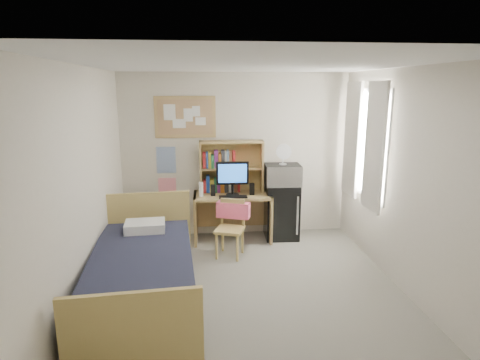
{
  "coord_description": "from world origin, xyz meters",
  "views": [
    {
      "loc": [
        -0.57,
        -4.22,
        2.37
      ],
      "look_at": [
        -0.02,
        1.2,
        1.11
      ],
      "focal_mm": 30.0,
      "sensor_mm": 36.0,
      "label": 1
    }
  ],
  "objects": [
    {
      "name": "microwave",
      "position": [
        0.71,
        1.8,
        1.04
      ],
      "size": [
        0.56,
        0.44,
        0.32
      ],
      "primitive_type": "cube",
      "rotation": [
        0.0,
        0.0,
        -0.04
      ],
      "color": "silver",
      "rests_on": "mini_fridge"
    },
    {
      "name": "curtain_left",
      "position": [
        1.72,
        0.8,
        1.6
      ],
      "size": [
        0.04,
        0.55,
        1.7
      ],
      "primitive_type": "cube",
      "color": "white",
      "rests_on": "wall_right"
    },
    {
      "name": "ceiling",
      "position": [
        0.0,
        0.0,
        2.6
      ],
      "size": [
        3.6,
        4.2,
        0.02
      ],
      "primitive_type": "cube",
      "color": "white",
      "rests_on": "wall_back"
    },
    {
      "name": "bulletin_board",
      "position": [
        -0.78,
        2.08,
        1.92
      ],
      "size": [
        0.94,
        0.03,
        0.64
      ],
      "primitive_type": "cube",
      "color": "tan",
      "rests_on": "wall_back"
    },
    {
      "name": "wall_back",
      "position": [
        0.0,
        2.1,
        1.3
      ],
      "size": [
        3.6,
        0.04,
        2.6
      ],
      "primitive_type": "cube",
      "color": "silver",
      "rests_on": "floor"
    },
    {
      "name": "poster_wave",
      "position": [
        -1.1,
        2.09,
        1.25
      ],
      "size": [
        0.3,
        0.01,
        0.42
      ],
      "primitive_type": "cube",
      "color": "#274F9F",
      "rests_on": "wall_back"
    },
    {
      "name": "keyboard",
      "position": [
        -0.08,
        1.58,
        0.76
      ],
      "size": [
        0.43,
        0.14,
        0.02
      ],
      "primitive_type": "cube",
      "rotation": [
        0.0,
        0.0,
        -0.02
      ],
      "color": "black",
      "rests_on": "desk"
    },
    {
      "name": "speaker_left",
      "position": [
        -0.38,
        1.73,
        0.83
      ],
      "size": [
        0.07,
        0.07,
        0.17
      ],
      "primitive_type": "cube",
      "rotation": [
        0.0,
        0.0,
        -0.02
      ],
      "color": "black",
      "rests_on": "desk"
    },
    {
      "name": "mini_fridge",
      "position": [
        0.71,
        1.82,
        0.44
      ],
      "size": [
        0.54,
        0.54,
        0.88
      ],
      "primitive_type": "cube",
      "rotation": [
        0.0,
        0.0,
        -0.04
      ],
      "color": "black",
      "rests_on": "floor"
    },
    {
      "name": "monitor",
      "position": [
        -0.08,
        1.72,
        1.01
      ],
      "size": [
        0.5,
        0.05,
        0.53
      ],
      "primitive_type": "cube",
      "rotation": [
        0.0,
        0.0,
        -0.02
      ],
      "color": "black",
      "rests_on": "desk"
    },
    {
      "name": "desk_fan",
      "position": [
        0.71,
        1.8,
        1.34
      ],
      "size": [
        0.25,
        0.25,
        0.3
      ],
      "primitive_type": "cylinder",
      "rotation": [
        0.0,
        0.0,
        -0.04
      ],
      "color": "white",
      "rests_on": "microwave"
    },
    {
      "name": "desk",
      "position": [
        -0.08,
        1.78,
        0.37
      ],
      "size": [
        1.21,
        0.62,
        0.75
      ],
      "primitive_type": "cube",
      "rotation": [
        0.0,
        0.0,
        -0.02
      ],
      "color": "tan",
      "rests_on": "floor"
    },
    {
      "name": "window_unit",
      "position": [
        1.75,
        1.2,
        1.6
      ],
      "size": [
        0.1,
        1.4,
        1.7
      ],
      "primitive_type": "cube",
      "color": "white",
      "rests_on": "wall_right"
    },
    {
      "name": "hutch",
      "position": [
        -0.08,
        1.93,
        1.16
      ],
      "size": [
        1.0,
        0.27,
        0.81
      ],
      "primitive_type": "cube",
      "rotation": [
        0.0,
        0.0,
        -0.02
      ],
      "color": "tan",
      "rests_on": "desk"
    },
    {
      "name": "wall_right",
      "position": [
        1.8,
        0.0,
        1.3
      ],
      "size": [
        0.04,
        4.2,
        2.6
      ],
      "primitive_type": "cube",
      "color": "silver",
      "rests_on": "floor"
    },
    {
      "name": "pillow",
      "position": [
        -1.27,
        0.64,
        0.67
      ],
      "size": [
        0.51,
        0.37,
        0.12
      ],
      "primitive_type": "cube",
      "rotation": [
        0.0,
        0.0,
        0.07
      ],
      "color": "white",
      "rests_on": "bed"
    },
    {
      "name": "desk_chair",
      "position": [
        -0.17,
        1.14,
        0.41
      ],
      "size": [
        0.52,
        0.52,
        0.81
      ],
      "primitive_type": "cube",
      "rotation": [
        0.0,
        0.0,
        -0.34
      ],
      "color": "tan",
      "rests_on": "floor"
    },
    {
      "name": "water_bottle",
      "position": [
        -0.56,
        1.69,
        0.86
      ],
      "size": [
        0.07,
        0.07,
        0.22
      ],
      "primitive_type": "cylinder",
      "rotation": [
        0.0,
        0.0,
        -0.02
      ],
      "color": "white",
      "rests_on": "desk"
    },
    {
      "name": "wall_front",
      "position": [
        0.0,
        -2.1,
        1.3
      ],
      "size": [
        3.6,
        0.04,
        2.6
      ],
      "primitive_type": "cube",
      "color": "silver",
      "rests_on": "floor"
    },
    {
      "name": "wall_left",
      "position": [
        -1.8,
        0.0,
        1.3
      ],
      "size": [
        0.04,
        4.2,
        2.6
      ],
      "primitive_type": "cube",
      "color": "silver",
      "rests_on": "floor"
    },
    {
      "name": "speaker_right",
      "position": [
        0.22,
        1.72,
        0.84
      ],
      "size": [
        0.07,
        0.07,
        0.18
      ],
      "primitive_type": "cube",
      "rotation": [
        0.0,
        0.0,
        -0.02
      ],
      "color": "black",
      "rests_on": "desk"
    },
    {
      "name": "hoodie",
      "position": [
        -0.1,
        1.33,
        0.63
      ],
      "size": [
        0.5,
        0.3,
        0.23
      ],
      "primitive_type": "cube",
      "rotation": [
        0.0,
        0.0,
        -0.34
      ],
      "color": "#FE6084",
      "rests_on": "desk_chair"
    },
    {
      "name": "poster_japan",
      "position": [
        -1.1,
        2.09,
        0.78
      ],
      "size": [
        0.28,
        0.01,
        0.36
      ],
      "primitive_type": "cube",
      "color": "#F22A4E",
      "rests_on": "wall_back"
    },
    {
      "name": "curtain_right",
      "position": [
        1.72,
        1.6,
        1.6
      ],
      "size": [
        0.04,
        0.55,
        1.7
      ],
      "primitive_type": "cube",
      "color": "white",
      "rests_on": "wall_right"
    },
    {
      "name": "bed",
      "position": [
        -1.22,
        -0.11,
        0.31
      ],
      "size": [
        1.26,
        2.3,
        0.61
      ],
      "primitive_type": "cube",
      "rotation": [
        0.0,
        0.0,
        0.07
      ],
      "color": "black",
      "rests_on": "floor"
    },
    {
      "name": "floor",
      "position": [
        0.0,
        0.0,
        -0.01
      ],
      "size": [
        3.6,
        4.2,
        0.02
      ],
      "primitive_type": "cube",
      "color": "gray",
      "rests_on": "ground"
    }
  ]
}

